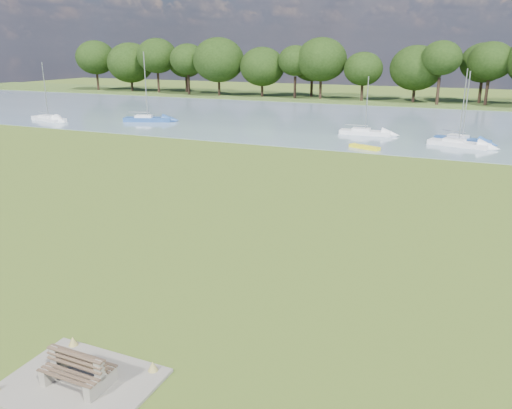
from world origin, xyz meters
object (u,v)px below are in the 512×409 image
at_px(kayak, 365,147).
at_px(sailboat_2, 147,118).
at_px(sailboat_5, 458,142).
at_px(sailboat_1, 462,138).
at_px(bench_pair, 78,370).
at_px(sailboat_4, 365,131).
at_px(sailboat_6, 48,118).

distance_m(kayak, sailboat_2, 30.73).
bearing_deg(sailboat_5, sailboat_1, 98.22).
relative_size(bench_pair, sailboat_4, 0.31).
bearing_deg(kayak, sailboat_2, -170.57).
xyz_separation_m(sailboat_5, sailboat_6, (-50.40, -2.17, -0.01)).
xyz_separation_m(sailboat_4, sailboat_6, (-40.65, -5.29, -0.01)).
relative_size(sailboat_1, sailboat_2, 0.80).
bearing_deg(sailboat_6, bench_pair, -27.04).
distance_m(sailboat_5, sailboat_6, 50.44).
bearing_deg(sailboat_2, sailboat_6, 178.14).
height_order(kayak, sailboat_2, sailboat_2).
height_order(bench_pair, sailboat_6, sailboat_6).
distance_m(kayak, sailboat_4, 8.32).
distance_m(sailboat_2, sailboat_6, 13.27).
distance_m(bench_pair, sailboat_2, 54.12).
bearing_deg(kayak, sailboat_4, 124.94).
distance_m(bench_pair, sailboat_1, 46.05).
bearing_deg(sailboat_2, sailboat_4, -19.82).
height_order(sailboat_2, sailboat_6, sailboat_2).
height_order(sailboat_1, sailboat_2, sailboat_2).
bearing_deg(sailboat_4, kayak, -80.70).
height_order(sailboat_4, sailboat_5, sailboat_5).
relative_size(kayak, sailboat_1, 0.45).
bearing_deg(sailboat_2, sailboat_1, -21.59).
distance_m(bench_pair, sailboat_6, 58.65).
height_order(bench_pair, sailboat_5, sailboat_5).
xyz_separation_m(sailboat_2, sailboat_4, (28.15, 0.83, -0.10)).
height_order(bench_pair, sailboat_4, sailboat_4).
xyz_separation_m(bench_pair, sailboat_5, (8.31, 43.02, -0.07)).
relative_size(sailboat_1, sailboat_4, 1.12).
xyz_separation_m(kayak, sailboat_6, (-42.34, 2.85, 0.24)).
height_order(bench_pair, kayak, bench_pair).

